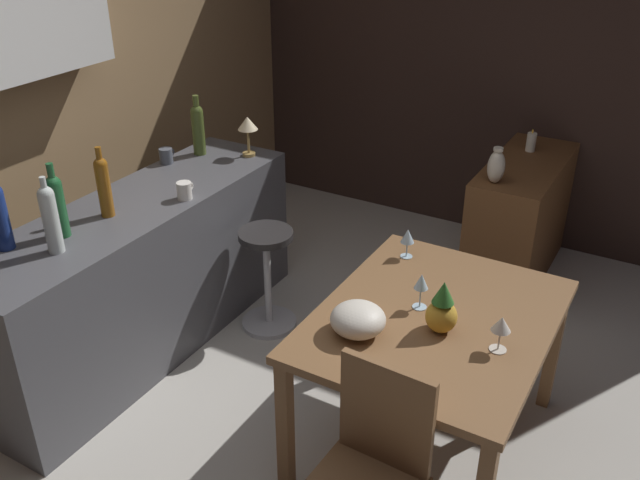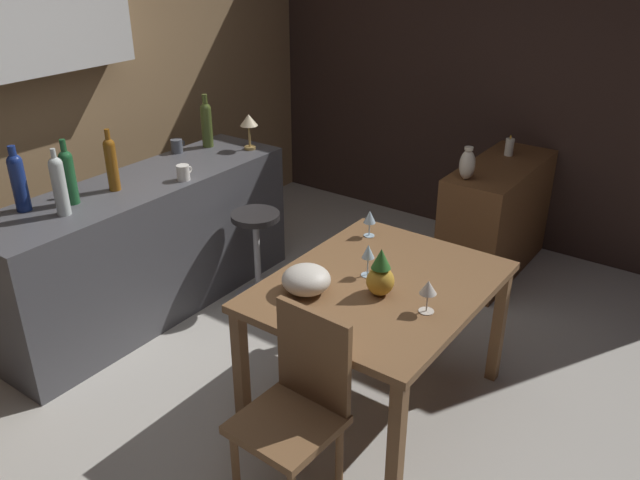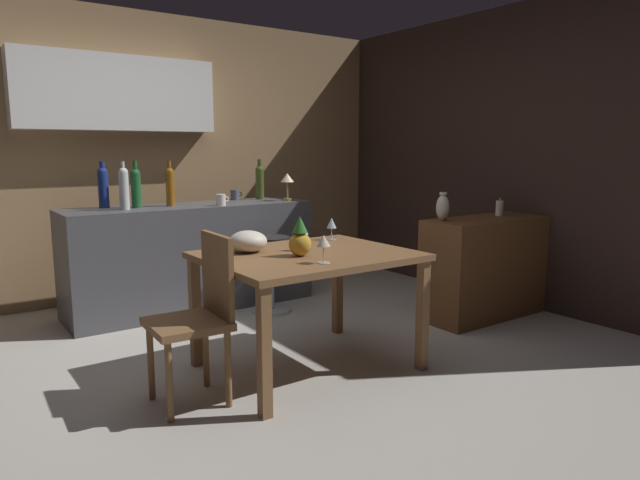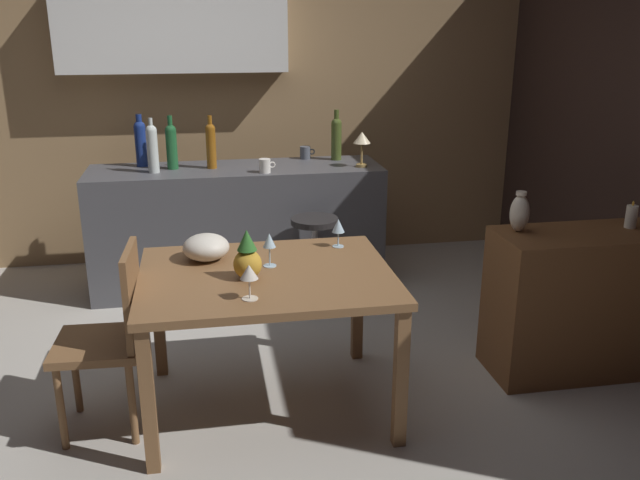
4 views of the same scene
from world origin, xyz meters
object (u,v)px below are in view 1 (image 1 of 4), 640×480
(wine_bottle_green, at_px, (57,203))
(chair_near_window, at_px, (370,472))
(wine_bottle_olive, at_px, (198,127))
(pillar_candle_tall, at_px, (531,142))
(dining_table, at_px, (434,331))
(wine_glass_center, at_px, (421,283))
(wine_glass_right, at_px, (501,325))
(fruit_bowl, at_px, (358,319))
(cup_slate, at_px, (166,156))
(bar_stool, at_px, (267,277))
(cup_white, at_px, (185,191))
(counter_lamp, at_px, (248,126))
(vase_ceramic_ivory, at_px, (496,166))
(pineapple_centerpiece, at_px, (442,310))
(wine_bottle_clear, at_px, (50,217))
(wine_bottle_amber, at_px, (103,184))
(wine_glass_left, at_px, (408,237))
(sideboard_cabinet, at_px, (519,219))

(wine_bottle_green, bearing_deg, chair_near_window, -98.15)
(wine_bottle_olive, relative_size, pillar_candle_tall, 2.49)
(dining_table, distance_m, wine_glass_center, 0.23)
(dining_table, bearing_deg, wine_glass_right, -108.39)
(fruit_bowl, relative_size, cup_slate, 2.06)
(wine_bottle_olive, height_order, cup_slate, wine_bottle_olive)
(bar_stool, height_order, cup_white, cup_white)
(counter_lamp, height_order, vase_ceramic_ivory, counter_lamp)
(pineapple_centerpiece, height_order, wine_bottle_clear, wine_bottle_clear)
(wine_bottle_clear, height_order, pillar_candle_tall, wine_bottle_clear)
(wine_bottle_amber, height_order, vase_ceramic_ivory, wine_bottle_amber)
(wine_glass_right, height_order, wine_bottle_olive, wine_bottle_olive)
(pillar_candle_tall, bearing_deg, bar_stool, 145.99)
(wine_glass_center, xyz_separation_m, wine_bottle_clear, (-0.64, 1.57, 0.21))
(dining_table, relative_size, wine_glass_left, 7.87)
(bar_stool, relative_size, wine_bottle_olive, 1.72)
(bar_stool, xyz_separation_m, wine_bottle_clear, (-1.05, 0.46, 0.74))
(chair_near_window, bearing_deg, fruit_bowl, 32.63)
(dining_table, height_order, sideboard_cabinet, sideboard_cabinet)
(fruit_bowl, relative_size, wine_bottle_amber, 0.63)
(pineapple_centerpiece, xyz_separation_m, cup_white, (0.24, 1.58, 0.11))
(sideboard_cabinet, xyz_separation_m, chair_near_window, (-2.56, -0.14, 0.09))
(counter_lamp, bearing_deg, wine_bottle_olive, 114.23)
(bar_stool, bearing_deg, pillar_candle_tall, -34.01)
(wine_glass_right, relative_size, fruit_bowl, 0.68)
(chair_near_window, height_order, fruit_bowl, chair_near_window)
(wine_bottle_amber, bearing_deg, wine_glass_center, -81.77)
(wine_bottle_clear, xyz_separation_m, wine_bottle_green, (0.13, 0.10, -0.01))
(bar_stool, distance_m, pillar_candle_tall, 1.99)
(pineapple_centerpiece, bearing_deg, wine_bottle_olive, 67.10)
(wine_bottle_amber, distance_m, counter_lamp, 1.07)
(wine_bottle_clear, bearing_deg, fruit_bowl, -77.00)
(fruit_bowl, relative_size, counter_lamp, 0.94)
(wine_bottle_green, distance_m, pillar_candle_tall, 3.00)
(cup_white, bearing_deg, wine_bottle_green, 159.37)
(bar_stool, xyz_separation_m, wine_bottle_green, (-0.93, 0.56, 0.73))
(pineapple_centerpiece, bearing_deg, counter_lamp, 60.17)
(counter_lamp, height_order, pillar_candle_tall, counter_lamp)
(chair_near_window, relative_size, cup_slate, 7.98)
(wine_bottle_clear, xyz_separation_m, cup_white, (0.76, -0.14, -0.13))
(counter_lamp, distance_m, vase_ceramic_ivory, 1.52)
(sideboard_cabinet, xyz_separation_m, wine_bottle_clear, (-2.43, 1.57, 0.67))
(bar_stool, xyz_separation_m, wine_glass_left, (-0.02, -0.88, 0.51))
(wine_bottle_amber, height_order, wine_bottle_clear, wine_bottle_clear)
(dining_table, bearing_deg, wine_bottle_amber, 96.93)
(wine_glass_right, xyz_separation_m, wine_bottle_olive, (0.83, 2.19, 0.21))
(wine_glass_right, bearing_deg, bar_stool, 70.18)
(bar_stool, xyz_separation_m, wine_glass_center, (-0.42, -1.12, 0.52))
(wine_bottle_amber, height_order, pillar_candle_tall, wine_bottle_amber)
(bar_stool, height_order, fruit_bowl, fruit_bowl)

